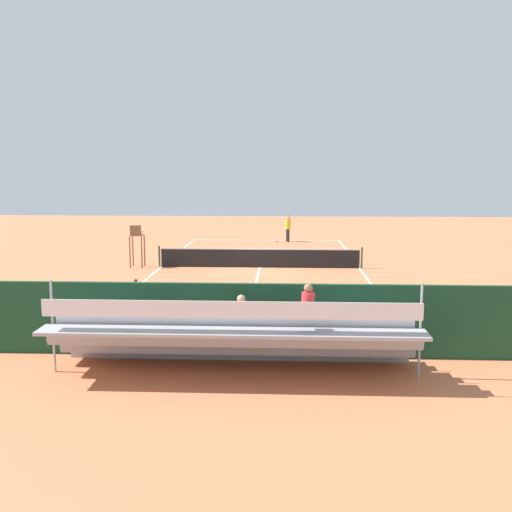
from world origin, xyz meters
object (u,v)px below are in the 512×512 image
(bleacher_stand, at_px, (235,337))
(line_judge, at_px, (131,312))
(umpire_chair, at_px, (137,241))
(tennis_player, at_px, (288,227))
(tennis_ball_far, at_px, (300,245))
(tennis_racket, at_px, (280,241))
(equipment_bag, at_px, (267,343))
(tennis_net, at_px, (260,258))
(tennis_ball_near, at_px, (318,245))
(courtside_bench, at_px, (323,329))

(bleacher_stand, height_order, line_judge, bleacher_stand)
(umpire_chair, height_order, tennis_player, umpire_chair)
(tennis_player, height_order, tennis_ball_far, tennis_player)
(umpire_chair, xyz_separation_m, tennis_ball_far, (-8.43, -8.41, -1.28))
(tennis_racket, bearing_deg, bleacher_stand, 87.85)
(bleacher_stand, xyz_separation_m, equipment_bag, (-0.74, -1.91, -0.73))
(tennis_net, distance_m, tennis_ball_near, 9.01)
(tennis_ball_far, bearing_deg, line_judge, 76.06)
(bleacher_stand, xyz_separation_m, courtside_bench, (-2.30, -2.04, -0.35))
(tennis_racket, xyz_separation_m, tennis_ball_near, (-2.40, 2.08, 0.02))
(equipment_bag, distance_m, tennis_ball_far, 21.70)
(tennis_ball_near, bearing_deg, tennis_net, 67.93)
(umpire_chair, xyz_separation_m, courtside_bench, (-8.52, 13.11, -0.76))
(umpire_chair, distance_m, line_judge, 13.51)
(tennis_ball_far, distance_m, line_judge, 22.24)
(tennis_player, relative_size, tennis_ball_far, 29.18)
(tennis_net, distance_m, tennis_racket, 10.47)
(equipment_bag, bearing_deg, bleacher_stand, 68.93)
(tennis_net, height_order, tennis_ball_near, tennis_net)
(tennis_net, xyz_separation_m, tennis_ball_far, (-2.23, -8.25, -0.47))
(bleacher_stand, xyz_separation_m, line_judge, (3.14, -2.00, 0.11))
(courtside_bench, distance_m, tennis_player, 23.52)
(umpire_chair, xyz_separation_m, tennis_racket, (-7.18, -10.57, -1.30))
(tennis_net, relative_size, tennis_ball_near, 156.06)
(courtside_bench, bearing_deg, equipment_bag, 4.69)
(courtside_bench, height_order, line_judge, line_judge)
(courtside_bench, height_order, tennis_ball_far, courtside_bench)
(tennis_net, distance_m, courtside_bench, 13.47)
(courtside_bench, xyz_separation_m, equipment_bag, (1.57, 0.13, -0.38))
(equipment_bag, relative_size, line_judge, 0.47)
(tennis_net, bearing_deg, bleacher_stand, 90.06)
(courtside_bench, bearing_deg, tennis_player, -87.94)
(umpire_chair, bearing_deg, tennis_ball_near, -138.44)
(tennis_racket, xyz_separation_m, tennis_ball_far, (-1.25, 2.16, 0.02))
(umpire_chair, height_order, tennis_ball_far, umpire_chair)
(equipment_bag, xyz_separation_m, tennis_ball_near, (-2.63, -21.73, -0.15))
(umpire_chair, relative_size, equipment_bag, 2.38)
(bleacher_stand, distance_m, tennis_racket, 25.76)
(courtside_bench, xyz_separation_m, tennis_racket, (1.34, -23.68, -0.54))
(tennis_net, xyz_separation_m, courtside_bench, (-2.32, 13.27, 0.06))
(line_judge, bearing_deg, courtside_bench, -179.58)
(line_judge, bearing_deg, tennis_ball_far, -103.94)
(umpire_chair, bearing_deg, tennis_net, -178.53)
(tennis_player, relative_size, line_judge, 1.00)
(courtside_bench, distance_m, tennis_racket, 23.73)
(tennis_net, height_order, bleacher_stand, bleacher_stand)
(tennis_racket, bearing_deg, line_judge, 80.19)
(courtside_bench, distance_m, line_judge, 5.46)
(tennis_racket, height_order, line_judge, line_judge)
(umpire_chair, distance_m, tennis_ball_near, 12.87)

